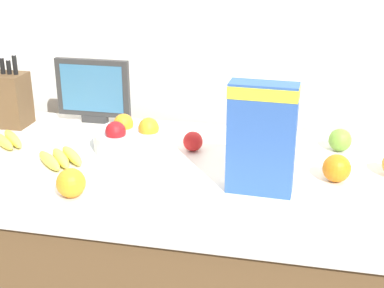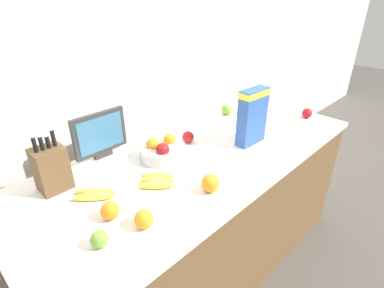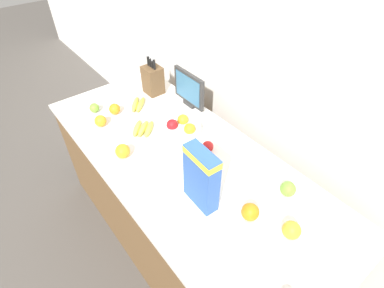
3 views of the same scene
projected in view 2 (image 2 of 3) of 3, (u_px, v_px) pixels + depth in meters
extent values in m
plane|color=#514C47|center=(199.00, 260.00, 2.13)|extent=(14.00, 14.00, 0.00)
cube|color=silver|center=(126.00, 61.00, 1.93)|extent=(9.00, 0.06, 2.60)
cube|color=brown|center=(199.00, 215.00, 1.93)|extent=(2.08, 0.86, 0.85)
cube|color=silver|center=(200.00, 156.00, 1.72)|extent=(2.11, 0.89, 0.03)
cube|color=brown|center=(51.00, 169.00, 1.38)|extent=(0.14, 0.12, 0.21)
cylinder|color=black|center=(35.00, 145.00, 1.29)|extent=(0.02, 0.02, 0.07)
cube|color=silver|center=(32.00, 134.00, 1.26)|extent=(0.01, 0.00, 0.04)
cylinder|color=black|center=(41.00, 144.00, 1.30)|extent=(0.02, 0.02, 0.06)
cube|color=silver|center=(39.00, 134.00, 1.28)|extent=(0.01, 0.00, 0.03)
cylinder|color=black|center=(48.00, 142.00, 1.32)|extent=(0.02, 0.02, 0.05)
cube|color=silver|center=(46.00, 135.00, 1.31)|extent=(0.01, 0.00, 0.02)
cylinder|color=black|center=(53.00, 138.00, 1.34)|extent=(0.02, 0.02, 0.07)
cube|color=silver|center=(51.00, 128.00, 1.31)|extent=(0.01, 0.00, 0.03)
cube|color=#2D2D2D|center=(103.00, 154.00, 1.68)|extent=(0.11, 0.03, 0.03)
cube|color=#2D2D2D|center=(100.00, 133.00, 1.62)|extent=(0.31, 0.02, 0.23)
cube|color=#33668C|center=(101.00, 134.00, 1.61)|extent=(0.26, 0.00, 0.19)
cube|color=#2D56A8|center=(252.00, 117.00, 1.76)|extent=(0.20, 0.08, 0.34)
cube|color=yellow|center=(255.00, 93.00, 1.69)|extent=(0.20, 0.09, 0.04)
cylinder|color=silver|center=(162.00, 152.00, 1.67)|extent=(0.25, 0.25, 0.07)
sphere|color=orange|center=(170.00, 140.00, 1.70)|extent=(0.07, 0.07, 0.07)
sphere|color=orange|center=(153.00, 144.00, 1.65)|extent=(0.07, 0.07, 0.07)
sphere|color=#A31419|center=(163.00, 150.00, 1.60)|extent=(0.07, 0.07, 0.07)
ellipsoid|color=yellow|center=(156.00, 185.00, 1.41)|extent=(0.15, 0.15, 0.04)
ellipsoid|color=yellow|center=(157.00, 180.00, 1.45)|extent=(0.14, 0.16, 0.04)
ellipsoid|color=yellow|center=(158.00, 176.00, 1.48)|extent=(0.14, 0.15, 0.04)
ellipsoid|color=yellow|center=(96.00, 192.00, 1.37)|extent=(0.16, 0.16, 0.04)
ellipsoid|color=yellow|center=(93.00, 197.00, 1.34)|extent=(0.17, 0.15, 0.04)
sphere|color=#6B9E33|center=(227.00, 109.00, 2.22)|extent=(0.08, 0.08, 0.08)
sphere|color=red|center=(188.00, 137.00, 1.83)|extent=(0.07, 0.07, 0.07)
sphere|color=#A31419|center=(307.00, 113.00, 2.16)|extent=(0.07, 0.07, 0.07)
sphere|color=#6B9E33|center=(99.00, 239.00, 1.09)|extent=(0.07, 0.07, 0.07)
sphere|color=orange|center=(144.00, 219.00, 1.18)|extent=(0.08, 0.08, 0.08)
sphere|color=orange|center=(210.00, 183.00, 1.39)|extent=(0.09, 0.09, 0.09)
sphere|color=orange|center=(110.00, 211.00, 1.22)|extent=(0.08, 0.08, 0.08)
sphere|color=orange|center=(261.00, 110.00, 2.20)|extent=(0.09, 0.09, 0.09)
sphere|color=orange|center=(255.00, 120.00, 2.04)|extent=(0.09, 0.09, 0.09)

